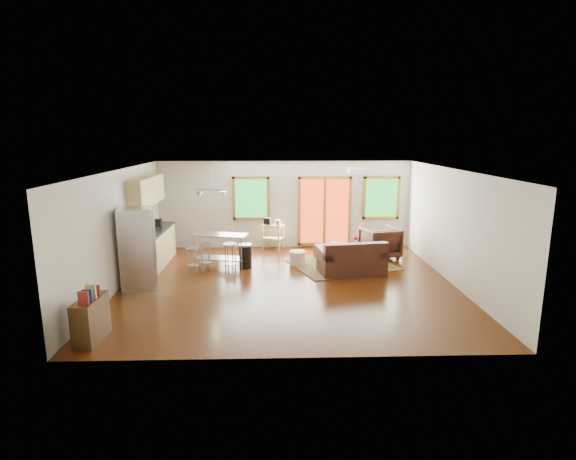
{
  "coord_description": "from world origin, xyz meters",
  "views": [
    {
      "loc": [
        -0.32,
        -9.81,
        3.34
      ],
      "look_at": [
        0.0,
        0.3,
        1.2
      ],
      "focal_mm": 28.0,
      "sensor_mm": 36.0,
      "label": 1
    }
  ],
  "objects_px": {
    "coffee_table": "(347,247)",
    "kitchen_cart": "(272,228)",
    "island": "(220,244)",
    "armchair": "(380,241)",
    "refrigerator": "(138,248)",
    "loveseat": "(352,261)",
    "ottoman": "(325,252)",
    "rug": "(343,265)"
  },
  "relations": [
    {
      "from": "coffee_table",
      "to": "armchair",
      "type": "distance_m",
      "value": 0.99
    },
    {
      "from": "loveseat",
      "to": "ottoman",
      "type": "bearing_deg",
      "value": 101.06
    },
    {
      "from": "armchair",
      "to": "ottoman",
      "type": "xyz_separation_m",
      "value": [
        -1.51,
        -0.04,
        -0.29
      ]
    },
    {
      "from": "coffee_table",
      "to": "refrigerator",
      "type": "xyz_separation_m",
      "value": [
        -4.99,
        -2.03,
        0.54
      ]
    },
    {
      "from": "refrigerator",
      "to": "island",
      "type": "bearing_deg",
      "value": 32.18
    },
    {
      "from": "loveseat",
      "to": "coffee_table",
      "type": "bearing_deg",
      "value": 78.5
    },
    {
      "from": "coffee_table",
      "to": "island",
      "type": "height_order",
      "value": "island"
    },
    {
      "from": "rug",
      "to": "armchair",
      "type": "distance_m",
      "value": 1.43
    },
    {
      "from": "ottoman",
      "to": "island",
      "type": "distance_m",
      "value": 2.92
    },
    {
      "from": "coffee_table",
      "to": "rug",
      "type": "bearing_deg",
      "value": -109.15
    },
    {
      "from": "island",
      "to": "kitchen_cart",
      "type": "xyz_separation_m",
      "value": [
        1.33,
        1.75,
        0.06
      ]
    },
    {
      "from": "armchair",
      "to": "island",
      "type": "bearing_deg",
      "value": -4.86
    },
    {
      "from": "ottoman",
      "to": "kitchen_cart",
      "type": "distance_m",
      "value": 1.86
    },
    {
      "from": "kitchen_cart",
      "to": "armchair",
      "type": "bearing_deg",
      "value": -18.67
    },
    {
      "from": "coffee_table",
      "to": "armchair",
      "type": "relative_size",
      "value": 1.26
    },
    {
      "from": "armchair",
      "to": "kitchen_cart",
      "type": "height_order",
      "value": "kitchen_cart"
    },
    {
      "from": "armchair",
      "to": "kitchen_cart",
      "type": "bearing_deg",
      "value": -33.31
    },
    {
      "from": "ottoman",
      "to": "island",
      "type": "relative_size",
      "value": 0.38
    },
    {
      "from": "rug",
      "to": "coffee_table",
      "type": "height_order",
      "value": "coffee_table"
    },
    {
      "from": "island",
      "to": "armchair",
      "type": "bearing_deg",
      "value": 9.77
    },
    {
      "from": "coffee_table",
      "to": "island",
      "type": "distance_m",
      "value": 3.4
    },
    {
      "from": "armchair",
      "to": "refrigerator",
      "type": "distance_m",
      "value": 6.37
    },
    {
      "from": "rug",
      "to": "armchair",
      "type": "xyz_separation_m",
      "value": [
        1.13,
        0.74,
        0.46
      ]
    },
    {
      "from": "rug",
      "to": "ottoman",
      "type": "relative_size",
      "value": 4.57
    },
    {
      "from": "coffee_table",
      "to": "ottoman",
      "type": "xyz_separation_m",
      "value": [
        -0.56,
        0.19,
        -0.18
      ]
    },
    {
      "from": "loveseat",
      "to": "coffee_table",
      "type": "height_order",
      "value": "loveseat"
    },
    {
      "from": "rug",
      "to": "refrigerator",
      "type": "distance_m",
      "value": 5.12
    },
    {
      "from": "armchair",
      "to": "ottoman",
      "type": "height_order",
      "value": "armchair"
    },
    {
      "from": "loveseat",
      "to": "coffee_table",
      "type": "distance_m",
      "value": 1.2
    },
    {
      "from": "armchair",
      "to": "refrigerator",
      "type": "bearing_deg",
      "value": 6.13
    },
    {
      "from": "ottoman",
      "to": "refrigerator",
      "type": "relative_size",
      "value": 0.3
    },
    {
      "from": "rug",
      "to": "ottoman",
      "type": "height_order",
      "value": "ottoman"
    },
    {
      "from": "rug",
      "to": "island",
      "type": "distance_m",
      "value": 3.23
    },
    {
      "from": "kitchen_cart",
      "to": "ottoman",
      "type": "bearing_deg",
      "value": -35.42
    },
    {
      "from": "loveseat",
      "to": "refrigerator",
      "type": "height_order",
      "value": "refrigerator"
    },
    {
      "from": "loveseat",
      "to": "island",
      "type": "distance_m",
      "value": 3.37
    },
    {
      "from": "loveseat",
      "to": "refrigerator",
      "type": "bearing_deg",
      "value": -178.88
    },
    {
      "from": "loveseat",
      "to": "armchair",
      "type": "relative_size",
      "value": 1.76
    },
    {
      "from": "island",
      "to": "coffee_table",
      "type": "bearing_deg",
      "value": 8.76
    },
    {
      "from": "coffee_table",
      "to": "kitchen_cart",
      "type": "height_order",
      "value": "kitchen_cart"
    },
    {
      "from": "loveseat",
      "to": "kitchen_cart",
      "type": "distance_m",
      "value": 3.14
    },
    {
      "from": "refrigerator",
      "to": "island",
      "type": "distance_m",
      "value": 2.24
    }
  ]
}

